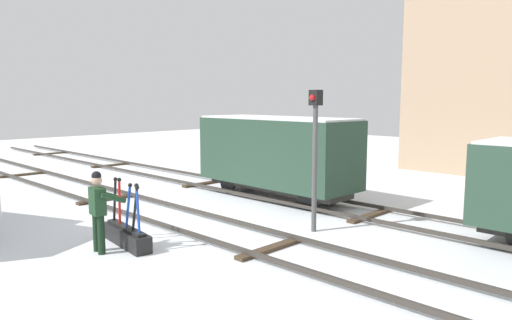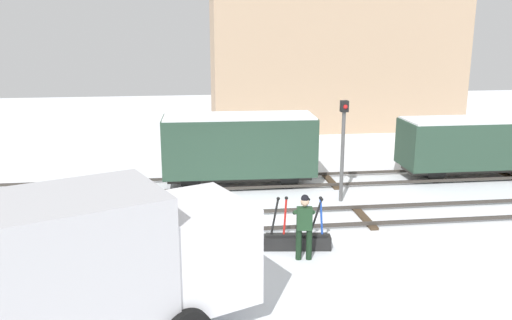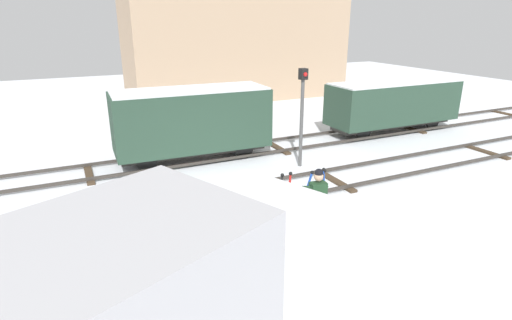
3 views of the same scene
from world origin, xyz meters
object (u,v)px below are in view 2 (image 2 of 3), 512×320
freight_car_far_end (482,143)px  rail_worker (304,223)px  switch_lever_frame (297,240)px  delivery_truck (83,265)px  freight_car_back_track (239,146)px  signal_post (343,140)px

freight_car_far_end → rail_worker: bearing=-141.9°
switch_lever_frame → delivery_truck: 6.28m
switch_lever_frame → delivery_truck: size_ratio=0.29×
switch_lever_frame → rail_worker: rail_worker is taller
freight_car_far_end → freight_car_back_track: freight_car_back_track is taller
signal_post → freight_car_back_track: size_ratio=0.62×
rail_worker → freight_car_back_track: (-1.00, 6.55, 0.53)m
rail_worker → signal_post: size_ratio=0.51×
signal_post → delivery_truck: bearing=-131.8°
rail_worker → signal_post: signal_post is taller
switch_lever_frame → freight_car_back_track: 6.12m
delivery_truck → signal_post: size_ratio=1.85×
rail_worker → freight_car_back_track: bearing=105.5°
switch_lever_frame → freight_car_back_track: (-0.95, 5.92, 1.23)m
delivery_truck → freight_car_back_track: 10.57m
signal_post → freight_car_back_track: signal_post is taller
rail_worker → freight_car_far_end: (8.34, 6.55, 0.37)m
signal_post → freight_car_back_track: bearing=145.5°
freight_car_back_track → delivery_truck: bearing=-108.7°
switch_lever_frame → rail_worker: (0.05, -0.63, 0.71)m
switch_lever_frame → delivery_truck: (-4.65, -3.98, 1.41)m
switch_lever_frame → delivery_truck: delivery_truck is taller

